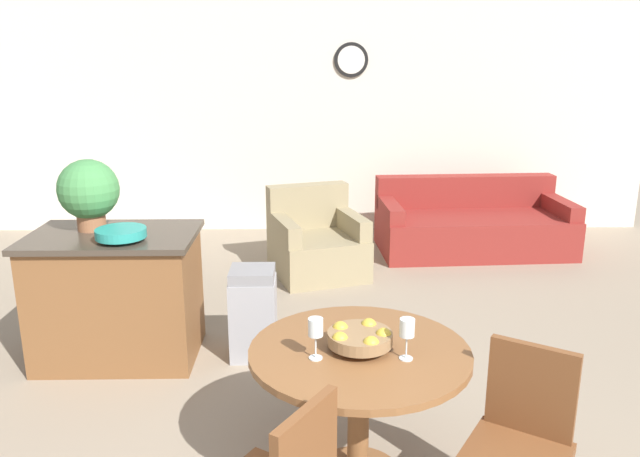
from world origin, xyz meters
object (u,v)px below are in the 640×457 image
dining_chair_near_right (521,436)px  trash_bin (253,313)px  dining_table (359,380)px  teal_bowl (121,233)px  fruit_bowl (360,337)px  wine_glass_left (316,329)px  armchair (316,245)px  couch (472,226)px  potted_plant (89,191)px  wine_glass_right (407,330)px  kitchen_island (118,296)px

dining_chair_near_right → trash_bin: (-1.32, 1.74, -0.15)m
dining_table → teal_bowl: 1.95m
fruit_bowl → wine_glass_left: size_ratio=1.56×
armchair → trash_bin: bearing=-122.3°
dining_table → couch: couch is taller
dining_table → couch: 4.19m
potted_plant → couch: (3.31, 2.38, -0.91)m
wine_glass_right → teal_bowl: 2.14m
dining_chair_near_right → trash_bin: bearing=-19.9°
potted_plant → wine_glass_right: bearing=-39.4°
fruit_bowl → kitchen_island: kitchen_island is taller
dining_table → fruit_bowl: fruit_bowl is taller
wine_glass_left → couch: 4.39m
wine_glass_left → teal_bowl: (-1.26, 1.31, 0.09)m
couch → trash_bin: bearing=-134.4°
dining_chair_near_right → kitchen_island: bearing=-4.8°
dining_table → fruit_bowl: size_ratio=3.43×
kitchen_island → couch: kitchen_island is taller
trash_bin → fruit_bowl: bearing=-65.2°
dining_table → wine_glass_left: wine_glass_left is taller
armchair → potted_plant: bearing=-151.4°
wine_glass_right → kitchen_island: (-1.79, 1.50, -0.42)m
fruit_bowl → dining_chair_near_right: bearing=-27.6°
dining_table → trash_bin: size_ratio=1.62×
armchair → kitchen_island: bearing=-146.5°
trash_bin → armchair: bearing=75.2°
fruit_bowl → trash_bin: (-0.64, 1.38, -0.46)m
trash_bin → armchair: (0.47, 1.77, -0.04)m
dining_chair_near_right → wine_glass_right: size_ratio=4.34×
wine_glass_left → potted_plant: size_ratio=0.40×
wine_glass_left → armchair: (0.05, 3.25, -0.59)m
dining_chair_near_right → potted_plant: size_ratio=1.76×
trash_bin → dining_table: bearing=-65.3°
wine_glass_left → teal_bowl: size_ratio=0.61×
kitchen_island → dining_chair_near_right: bearing=-37.8°
kitchen_island → armchair: size_ratio=1.07×
wine_glass_left → teal_bowl: teal_bowl is taller
fruit_bowl → kitchen_island: size_ratio=0.27×
trash_bin → armchair: 1.84m
wine_glass_right → couch: 4.25m
kitchen_island → teal_bowl: size_ratio=3.46×
fruit_bowl → wine_glass_left: bearing=-156.9°
dining_table → wine_glass_left: bearing=-156.7°
wine_glass_left → teal_bowl: 1.82m
fruit_bowl → armchair: 3.20m
wine_glass_left → potted_plant: potted_plant is taller
dining_table → wine_glass_right: (0.21, -0.10, 0.31)m
potted_plant → armchair: 2.46m
dining_table → fruit_bowl: bearing=-19.3°
kitchen_island → couch: (3.15, 2.48, -0.19)m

